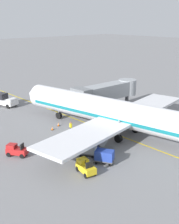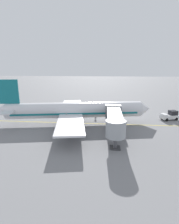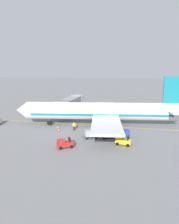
% 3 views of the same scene
% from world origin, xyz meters
% --- Properties ---
extents(ground_plane, '(400.00, 400.00, 0.00)m').
position_xyz_m(ground_plane, '(0.00, 0.00, 0.00)').
color(ground_plane, slate).
extents(gate_lead_in_line, '(0.24, 80.00, 0.01)m').
position_xyz_m(gate_lead_in_line, '(0.00, 0.00, 0.00)').
color(gate_lead_in_line, gold).
rests_on(gate_lead_in_line, ground).
extents(parked_airliner, '(30.45, 37.23, 10.63)m').
position_xyz_m(parked_airliner, '(0.08, 0.21, 3.19)').
color(parked_airliner, silver).
rests_on(parked_airliner, ground).
extents(jet_bridge, '(14.19, 3.50, 4.98)m').
position_xyz_m(jet_bridge, '(7.36, 9.50, 3.46)').
color(jet_bridge, '#93999E').
rests_on(jet_bridge, ground).
extents(pushback_tractor, '(3.49, 4.87, 2.40)m').
position_xyz_m(pushback_tractor, '(-5.00, 24.39, 1.10)').
color(pushback_tractor, silver).
rests_on(pushback_tractor, ground).
extents(baggage_tug_lead, '(1.88, 2.74, 1.62)m').
position_xyz_m(baggage_tug_lead, '(-5.80, -0.42, 0.71)').
color(baggage_tug_lead, '#1E339E').
rests_on(baggage_tug_lead, ground).
extents(baggage_tug_trailing, '(1.69, 2.68, 1.62)m').
position_xyz_m(baggage_tug_trailing, '(-10.65, -5.11, 0.71)').
color(baggage_tug_trailing, gold).
rests_on(baggage_tug_trailing, ground).
extents(baggage_tug_spare, '(2.39, 2.75, 1.62)m').
position_xyz_m(baggage_tug_spare, '(-14.05, 3.72, 0.71)').
color(baggage_tug_spare, '#B21E1E').
rests_on(baggage_tug_spare, ground).
extents(baggage_cart_front, '(2.22, 2.86, 1.58)m').
position_xyz_m(baggage_cart_front, '(-8.46, 0.82, 0.95)').
color(baggage_cart_front, '#4C4C51').
rests_on(baggage_cart_front, ground).
extents(baggage_cart_second_in_train, '(2.22, 2.86, 1.58)m').
position_xyz_m(baggage_cart_second_in_train, '(-7.66, -2.11, 0.95)').
color(baggage_cart_second_in_train, '#4C4C51').
rests_on(baggage_cart_second_in_train, ground).
extents(baggage_cart_third_in_train, '(2.22, 2.86, 1.58)m').
position_xyz_m(baggage_cart_third_in_train, '(-7.54, -4.87, 0.95)').
color(baggage_cart_third_in_train, '#4C4C51').
rests_on(baggage_cart_third_in_train, ground).
extents(ground_crew_wing_walker, '(0.30, 0.73, 1.69)m').
position_xyz_m(ground_crew_wing_walker, '(-4.47, 5.13, 0.95)').
color(ground_crew_wing_walker, '#232328').
rests_on(ground_crew_wing_walker, ground).
extents(safety_cone_nose_left, '(0.36, 0.36, 0.59)m').
position_xyz_m(safety_cone_nose_left, '(-5.80, 7.90, 0.29)').
color(safety_cone_nose_left, black).
rests_on(safety_cone_nose_left, ground).
extents(safety_cone_nose_right, '(0.36, 0.36, 0.59)m').
position_xyz_m(safety_cone_nose_right, '(-4.10, 8.68, 0.29)').
color(safety_cone_nose_right, black).
rests_on(safety_cone_nose_right, ground).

